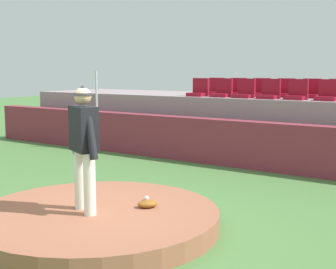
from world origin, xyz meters
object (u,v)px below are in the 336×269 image
Objects in this scene: fielding_glove at (148,204)px; stadium_chair_8 at (237,90)px; pitcher at (84,139)px; stadium_chair_1 at (222,91)px; stadium_chair_9 at (260,91)px; stadium_chair_10 at (285,91)px; stadium_chair_11 at (311,92)px; stadium_chair_7 at (215,90)px; stadium_chair_3 at (269,93)px; stadium_chair_0 at (199,91)px; stadium_chair_5 at (328,94)px; stadium_chair_2 at (245,92)px; baseball at (147,198)px; stadium_chair_4 at (297,93)px.

stadium_chair_8 reaches higher than fielding_glove.
stadium_chair_1 reaches higher than pitcher.
stadium_chair_10 is (0.72, -0.03, 0.00)m from stadium_chair_9.
stadium_chair_11 is at bearing 107.84° from pitcher.
stadium_chair_8 is at bearing -177.96° from stadium_chair_7.
stadium_chair_3 is at bearing 86.56° from stadium_chair_10.
stadium_chair_0 is at bearing 2.62° from stadium_chair_1.
stadium_chair_11 is (0.79, 7.49, 0.42)m from pitcher.
stadium_chair_10 and stadium_chair_11 have the same top height.
pitcher is at bearing 107.31° from stadium_chair_0.
stadium_chair_5 reaches higher than pitcher.
stadium_chair_7 is at bearing -32.80° from stadium_chair_2.
stadium_chair_3 reaches higher than pitcher.
stadium_chair_2 is at bearing 177.76° from stadium_chair_1.
stadium_chair_1 reaches higher than baseball.
stadium_chair_11 is at bearing -52.74° from stadium_chair_5.
stadium_chair_11 is (0.05, 0.93, 0.00)m from stadium_chair_4.
stadium_chair_5 is (0.73, 0.03, 0.00)m from stadium_chair_4.
stadium_chair_8 is 1.00× the size of stadium_chair_10.
stadium_chair_4 is 1.00× the size of stadium_chair_7.
stadium_chair_0 is at bearing 22.86° from stadium_chair_10.
pitcher reaches higher than fielding_glove.
stadium_chair_0 and stadium_chair_9 have the same top height.
stadium_chair_4 is at bearing 86.09° from baseball.
stadium_chair_9 is at bearing 118.57° from pitcher.
stadium_chair_0 is 1.00× the size of stadium_chair_4.
stadium_chair_7 is 1.00× the size of stadium_chair_9.
stadium_chair_1 is at bearing 0.07° from stadium_chair_5.
stadium_chair_4 is 1.00× the size of stadium_chair_5.
stadium_chair_10 is at bearing -129.89° from stadium_chair_2.
stadium_chair_3 is (0.04, 6.53, 0.42)m from pitcher.
fielding_glove is 6.97m from stadium_chair_11.
stadium_chair_2 is at bearing 119.52° from pitcher.
stadium_chair_5 and stadium_chair_7 have the same top height.
pitcher is 7.52m from stadium_chair_9.
stadium_chair_9 is (0.71, 0.90, 0.00)m from stadium_chair_1.
stadium_chair_5 is 1.00× the size of stadium_chair_9.
stadium_chair_0 is 0.89m from stadium_chair_7.
baseball is 0.15× the size of stadium_chair_1.
stadium_chair_3 is at bearing 93.25° from baseball.
stadium_chair_0 is at bearing 51.37° from stadium_chair_8.
stadium_chair_2 is 1.00× the size of stadium_chair_3.
stadium_chair_3 is 1.00× the size of stadium_chair_5.
stadium_chair_8 is at bearing 56.00° from fielding_glove.
stadium_chair_5 is 1.63m from stadium_chair_10.
stadium_chair_8 reaches higher than baseball.
stadium_chair_9 is at bearing -55.23° from stadium_chair_3.
stadium_chair_4 is at bearing -178.30° from stadium_chair_3.
stadium_chair_1 and stadium_chair_10 have the same top height.
stadium_chair_9 is (1.40, 0.05, 0.00)m from stadium_chair_7.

